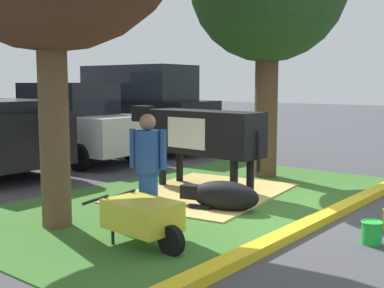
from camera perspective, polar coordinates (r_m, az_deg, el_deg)
ground_plane at (r=7.98m, az=10.72°, el=-7.72°), size 80.00×80.00×0.00m
grass_island at (r=8.74m, az=0.40°, el=-6.24°), size 7.92×4.37×0.02m
curb_yellow at (r=7.54m, az=14.53°, el=-8.21°), size 9.12×0.24×0.12m
hay_bedding at (r=9.09m, az=1.47°, el=-5.62°), size 3.51×2.83×0.04m
cow_holstein at (r=9.31m, az=0.94°, el=1.30°), size 0.79×3.14×1.54m
calf_lying at (r=7.92m, az=3.55°, el=-5.93°), size 0.76×1.33×0.48m
person_handler at (r=6.78m, az=-5.03°, el=-2.82°), size 0.34×0.50×1.59m
wheelbarrow at (r=6.19m, az=-5.56°, el=-8.22°), size 0.65×1.61×0.63m
bucket_green at (r=6.71m, az=19.81°, el=-9.44°), size 0.27×0.27×0.29m
hatchback_white at (r=13.34m, az=-13.85°, el=2.34°), size 2.18×4.48×2.02m
suv_black at (r=14.91m, az=-6.05°, el=4.06°), size 2.28×4.68×2.52m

